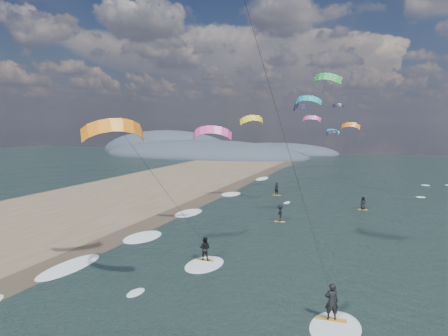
% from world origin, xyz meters
% --- Properties ---
extents(ground, '(260.00, 260.00, 0.00)m').
position_xyz_m(ground, '(0.00, 0.00, 0.00)').
color(ground, black).
rests_on(ground, ground).
extents(wet_sand_strip, '(3.00, 240.00, 0.00)m').
position_xyz_m(wet_sand_strip, '(-12.00, 10.00, 0.00)').
color(wet_sand_strip, '#382D23').
rests_on(wet_sand_strip, ground).
extents(coastal_hills, '(80.00, 41.00, 15.00)m').
position_xyz_m(coastal_hills, '(-44.84, 107.86, 0.00)').
color(coastal_hills, '#3D4756').
rests_on(coastal_hills, ground).
extents(kitesurfer_near_a, '(8.23, 9.30, 19.21)m').
position_xyz_m(kitesurfer_near_a, '(4.81, -1.29, 15.19)').
color(kitesurfer_near_a, '#C28C22').
rests_on(kitesurfer_near_a, ground).
extents(kitesurfer_near_b, '(7.12, 9.32, 11.57)m').
position_xyz_m(kitesurfer_near_b, '(-4.46, 6.34, 7.34)').
color(kitesurfer_near_b, '#C28C22').
rests_on(kitesurfer_near_b, ground).
extents(far_kitesurfers, '(13.17, 16.96, 1.82)m').
position_xyz_m(far_kitesurfers, '(1.42, 30.95, 0.89)').
color(far_kitesurfers, '#C28C22').
rests_on(far_kitesurfers, ground).
extents(bg_kite_field, '(13.43, 76.42, 8.50)m').
position_xyz_m(bg_kite_field, '(-0.82, 52.31, 11.62)').
color(bg_kite_field, orange).
rests_on(bg_kite_field, ground).
extents(shoreline_surf, '(2.40, 79.40, 0.11)m').
position_xyz_m(shoreline_surf, '(-10.80, 14.75, 0.00)').
color(shoreline_surf, white).
rests_on(shoreline_surf, ground).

